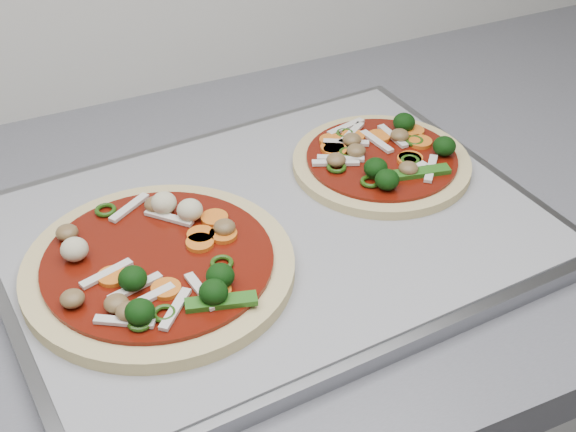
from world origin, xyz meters
name	(u,v)px	position (x,y,z in m)	size (l,w,h in m)	color
base_cabinet	(530,394)	(0.00, 1.30, 0.43)	(3.60, 0.60, 0.86)	#B8B8B6
baking_tray	(272,234)	(-0.44, 1.27, 0.91)	(0.50, 0.37, 0.02)	gray
parchment	(272,226)	(-0.44, 1.27, 0.92)	(0.48, 0.35, 0.00)	gray
pizza_left	(159,266)	(-0.56, 1.24, 0.93)	(0.32, 0.32, 0.04)	beige
pizza_right	(382,160)	(-0.29, 1.31, 0.93)	(0.19, 0.19, 0.03)	beige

